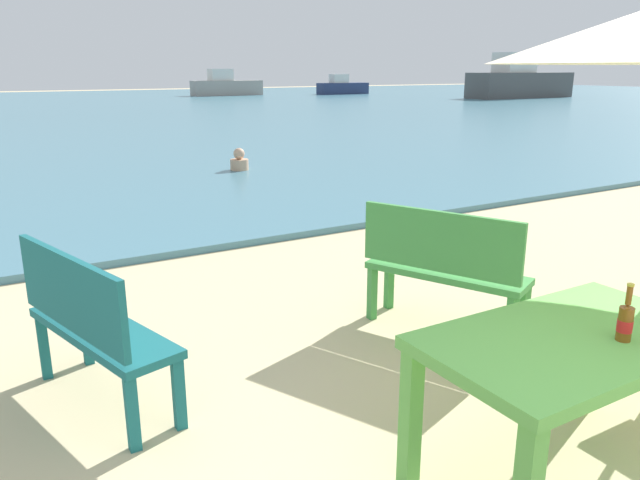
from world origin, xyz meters
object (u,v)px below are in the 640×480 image
object	(u,v)px
boat_sailboat	(519,82)
boat_fishing_trawler	(342,87)
beer_bottle_amber	(625,321)
bench_teal_center	(89,320)
picnic_table_green	(570,356)
bench_green_left	(443,264)
swimmer_person	(239,161)
boat_ferry	(226,86)

from	to	relation	value
boat_sailboat	boat_fishing_trawler	distance (m)	12.70
beer_bottle_amber	bench_teal_center	world-z (taller)	beer_bottle_amber
picnic_table_green	boat_fishing_trawler	distance (m)	44.02
bench_green_left	swimmer_person	xyz separation A→B (m)	(1.56, 7.37, -0.30)
bench_green_left	swimmer_person	bearing A→B (deg)	78.03
picnic_table_green	bench_green_left	world-z (taller)	bench_green_left
picnic_table_green	boat_fishing_trawler	bearing A→B (deg)	58.64
bench_teal_center	swimmer_person	xyz separation A→B (m)	(4.00, 7.13, -0.30)
beer_bottle_amber	swimmer_person	world-z (taller)	beer_bottle_amber
boat_fishing_trawler	boat_ferry	distance (m)	8.60
bench_green_left	boat_sailboat	xyz separation A→B (m)	(28.93, 25.21, 0.55)
bench_teal_center	boat_ferry	distance (m)	41.44
boat_sailboat	boat_fishing_trawler	size ratio (longest dim) A/B	1.96
bench_green_left	boat_sailboat	distance (m)	38.38
picnic_table_green	boat_ferry	world-z (taller)	boat_ferry
boat_fishing_trawler	bench_green_left	bearing A→B (deg)	-121.71
beer_bottle_amber	boat_fishing_trawler	bearing A→B (deg)	58.90
bench_teal_center	boat_sailboat	xyz separation A→B (m)	(31.37, 24.98, 0.55)
bench_green_left	boat_fishing_trawler	distance (m)	42.31
bench_green_left	boat_sailboat	world-z (taller)	boat_sailboat
picnic_table_green	beer_bottle_amber	bearing A→B (deg)	-49.14
picnic_table_green	boat_ferry	size ratio (longest dim) A/B	0.28
beer_bottle_amber	picnic_table_green	bearing A→B (deg)	130.86
beer_bottle_amber	bench_teal_center	distance (m)	2.77
swimmer_person	boat_fishing_trawler	bearing A→B (deg)	54.16
swimmer_person	picnic_table_green	bearing A→B (deg)	-103.95
picnic_table_green	boat_sailboat	xyz separation A→B (m)	(29.59, 26.81, 0.44)
beer_bottle_amber	bench_green_left	size ratio (longest dim) A/B	0.21
picnic_table_green	beer_bottle_amber	world-z (taller)	beer_bottle_amber
bench_teal_center	boat_ferry	world-z (taller)	boat_ferry
boat_fishing_trawler	boat_ferry	bearing A→B (deg)	164.51
picnic_table_green	beer_bottle_amber	distance (m)	0.29
picnic_table_green	beer_bottle_amber	xyz separation A→B (m)	(0.13, -0.15, 0.20)
beer_bottle_amber	boat_ferry	bearing A→B (deg)	70.11
bench_green_left	boat_ferry	world-z (taller)	boat_ferry
boat_sailboat	boat_ferry	size ratio (longest dim) A/B	1.55
bench_green_left	boat_fishing_trawler	bearing A→B (deg)	58.29
picnic_table_green	boat_ferry	xyz separation A→B (m)	(14.62, 39.88, 0.08)
beer_bottle_amber	bench_green_left	distance (m)	1.85
swimmer_person	beer_bottle_amber	bearing A→B (deg)	-102.93
bench_teal_center	swimmer_person	distance (m)	8.18
boat_sailboat	bench_green_left	bearing A→B (deg)	-138.92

